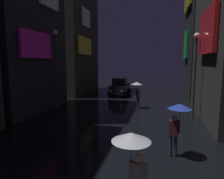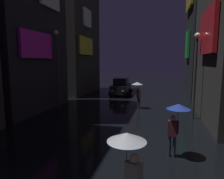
{
  "view_description": "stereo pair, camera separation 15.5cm",
  "coord_description": "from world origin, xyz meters",
  "px_view_note": "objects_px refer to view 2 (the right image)",
  "views": [
    {
      "loc": [
        2.83,
        -0.64,
        3.69
      ],
      "look_at": [
        0.0,
        11.15,
        2.02
      ],
      "focal_mm": 32.0,
      "sensor_mm": 36.0,
      "label": 1
    },
    {
      "loc": [
        2.98,
        -0.6,
        3.69
      ],
      "look_at": [
        0.0,
        11.15,
        2.02
      ],
      "focal_mm": 32.0,
      "sensor_mm": 36.0,
      "label": 2
    }
  ],
  "objects_px": {
    "pedestrian_foreground_left_blue": "(176,115)",
    "pedestrian_foreground_right_clear": "(129,152)",
    "car_distant": "(121,87)",
    "pedestrian_midstreet_centre_clear": "(138,88)",
    "streetlamp_right_far": "(196,66)",
    "streetlamp_left_far": "(57,61)"
  },
  "relations": [
    {
      "from": "pedestrian_foreground_right_clear",
      "to": "pedestrian_midstreet_centre_clear",
      "type": "relative_size",
      "value": 1.0
    },
    {
      "from": "pedestrian_foreground_right_clear",
      "to": "pedestrian_foreground_left_blue",
      "type": "distance_m",
      "value": 3.77
    },
    {
      "from": "pedestrian_foreground_left_blue",
      "to": "streetlamp_right_far",
      "type": "relative_size",
      "value": 0.39
    },
    {
      "from": "pedestrian_foreground_left_blue",
      "to": "car_distant",
      "type": "xyz_separation_m",
      "value": [
        -5.05,
        13.98,
        -0.74
      ]
    },
    {
      "from": "pedestrian_foreground_left_blue",
      "to": "pedestrian_foreground_right_clear",
      "type": "bearing_deg",
      "value": -109.22
    },
    {
      "from": "car_distant",
      "to": "streetlamp_left_far",
      "type": "bearing_deg",
      "value": -114.57
    },
    {
      "from": "streetlamp_left_far",
      "to": "pedestrian_foreground_left_blue",
      "type": "bearing_deg",
      "value": -36.5
    },
    {
      "from": "car_distant",
      "to": "pedestrian_foreground_left_blue",
      "type": "bearing_deg",
      "value": -70.15
    },
    {
      "from": "car_distant",
      "to": "streetlamp_right_far",
      "type": "bearing_deg",
      "value": -51.31
    },
    {
      "from": "pedestrian_foreground_left_blue",
      "to": "pedestrian_midstreet_centre_clear",
      "type": "distance_m",
      "value": 8.28
    },
    {
      "from": "car_distant",
      "to": "pedestrian_foreground_right_clear",
      "type": "bearing_deg",
      "value": -77.75
    },
    {
      "from": "pedestrian_foreground_right_clear",
      "to": "streetlamp_left_far",
      "type": "bearing_deg",
      "value": 126.49
    },
    {
      "from": "pedestrian_midstreet_centre_clear",
      "to": "streetlamp_right_far",
      "type": "height_order",
      "value": "streetlamp_right_far"
    },
    {
      "from": "pedestrian_midstreet_centre_clear",
      "to": "streetlamp_right_far",
      "type": "relative_size",
      "value": 0.39
    },
    {
      "from": "pedestrian_midstreet_centre_clear",
      "to": "car_distant",
      "type": "relative_size",
      "value": 0.51
    },
    {
      "from": "pedestrian_foreground_right_clear",
      "to": "car_distant",
      "type": "xyz_separation_m",
      "value": [
        -3.81,
        17.54,
        -0.74
      ]
    },
    {
      "from": "pedestrian_foreground_right_clear",
      "to": "car_distant",
      "type": "distance_m",
      "value": 17.96
    },
    {
      "from": "streetlamp_right_far",
      "to": "streetlamp_left_far",
      "type": "height_order",
      "value": "streetlamp_left_far"
    },
    {
      "from": "pedestrian_foreground_right_clear",
      "to": "streetlamp_left_far",
      "type": "distance_m",
      "value": 12.47
    },
    {
      "from": "streetlamp_left_far",
      "to": "streetlamp_right_far",
      "type": "bearing_deg",
      "value": -2.61
    },
    {
      "from": "car_distant",
      "to": "streetlamp_left_far",
      "type": "xyz_separation_m",
      "value": [
        -3.5,
        -7.66,
        2.84
      ]
    },
    {
      "from": "pedestrian_midstreet_centre_clear",
      "to": "streetlamp_left_far",
      "type": "height_order",
      "value": "streetlamp_left_far"
    }
  ]
}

